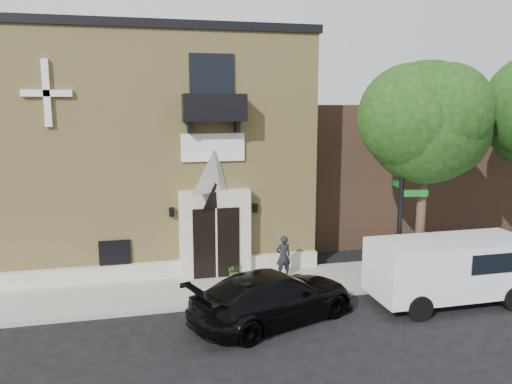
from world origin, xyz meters
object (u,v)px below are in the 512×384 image
(black_sedan, at_px, (274,297))
(fire_hydrant, at_px, (396,274))
(pedestrian_near, at_px, (283,256))
(dumpster, at_px, (442,262))
(cargo_van, at_px, (455,268))
(street_sign, at_px, (401,196))

(black_sedan, relative_size, fire_hydrant, 6.27)
(pedestrian_near, bearing_deg, dumpster, 162.87)
(fire_hydrant, xyz_separation_m, dumpster, (1.99, 0.27, 0.20))
(cargo_van, bearing_deg, black_sedan, 179.81)
(black_sedan, xyz_separation_m, pedestrian_near, (1.26, 3.28, 0.16))
(black_sedan, xyz_separation_m, cargo_van, (6.14, 0.02, 0.42))
(pedestrian_near, bearing_deg, street_sign, 152.38)
(pedestrian_near, bearing_deg, fire_hydrant, 151.81)
(street_sign, distance_m, fire_hydrant, 2.79)
(street_sign, bearing_deg, pedestrian_near, 165.61)
(cargo_van, distance_m, street_sign, 2.90)
(street_sign, bearing_deg, black_sedan, -151.67)
(cargo_van, xyz_separation_m, fire_hydrant, (-1.27, 1.50, -0.63))
(cargo_van, distance_m, fire_hydrant, 2.06)
(street_sign, xyz_separation_m, pedestrian_near, (-3.67, 1.74, -2.43))
(black_sedan, distance_m, cargo_van, 6.15)
(cargo_van, height_order, dumpster, cargo_van)
(street_sign, distance_m, pedestrian_near, 4.73)
(black_sedan, bearing_deg, fire_hydrant, -93.91)
(black_sedan, relative_size, pedestrian_near, 3.41)
(black_sedan, xyz_separation_m, dumpster, (6.86, 1.79, -0.00))
(fire_hydrant, relative_size, dumpster, 0.44)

